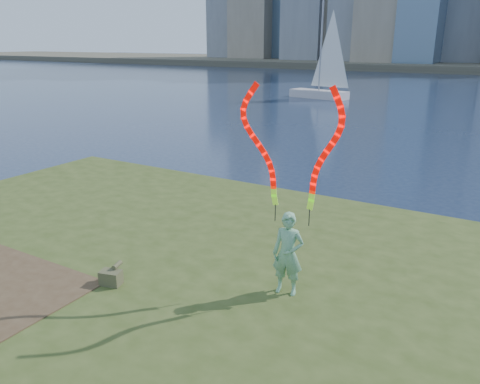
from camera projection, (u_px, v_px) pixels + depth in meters
The scene contains 5 objects.
ground at pixel (191, 289), 9.83m from camera, with size 320.00×320.00×0.00m, color #1B2944.
grassy_knoll at pixel (109, 331), 7.85m from camera, with size 20.00×18.00×0.80m.
woman_with_ribbons at pixel (290, 214), 7.74m from camera, with size 1.97×0.48×3.87m.
canvas_bag at pixel (111, 277), 8.39m from camera, with size 0.42×0.47×0.35m.
sailboat at pixel (322, 82), 42.13m from camera, with size 5.80×2.82×8.70m.
Camera 1 is at (5.34, -6.98, 4.98)m, focal length 35.00 mm.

